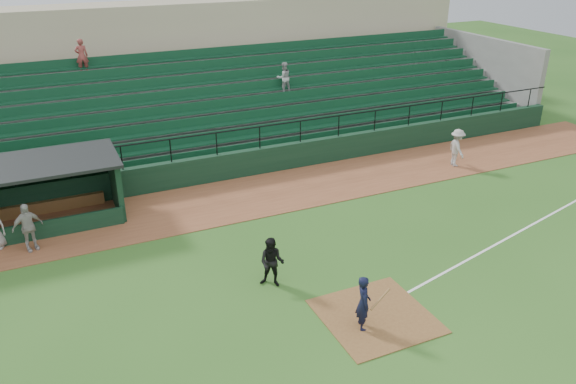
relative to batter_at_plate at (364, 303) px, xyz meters
name	(u,v)px	position (x,y,z in m)	size (l,w,h in m)	color
ground	(357,298)	(0.61, 1.26, -0.82)	(90.00, 90.00, 0.00)	#2D5A1D
warning_track	(258,195)	(0.61, 9.26, -0.81)	(40.00, 4.00, 0.03)	brown
home_plate_dirt	(376,316)	(0.61, 0.26, -0.81)	(3.00, 3.00, 0.03)	brown
foul_line	(527,228)	(8.61, 2.46, -0.82)	(18.00, 0.09, 0.01)	white
stadium_structure	(197,94)	(0.61, 17.72, 1.48)	(38.00, 13.08, 6.40)	black
batter_at_plate	(364,303)	(0.00, 0.00, 0.00)	(1.08, 0.71, 1.64)	black
umpire	(272,262)	(-1.44, 2.94, -0.01)	(0.79, 0.61, 1.62)	black
runner	(457,148)	(10.21, 8.46, 0.09)	(1.14, 0.65, 1.76)	#A8A29D
dugout_player_a	(28,227)	(-8.13, 8.32, 0.08)	(1.02, 0.42, 1.73)	#A6A09B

